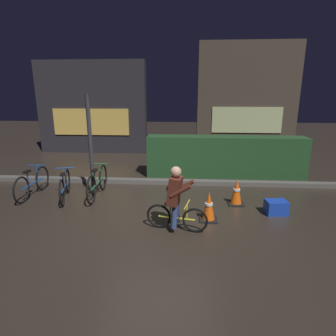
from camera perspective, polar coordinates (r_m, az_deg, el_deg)
name	(u,v)px	position (r m, az deg, el deg)	size (l,w,h in m)	color
ground_plane	(157,216)	(5.97, -2.34, -9.84)	(40.00, 40.00, 0.00)	#2D261E
sidewalk_curb	(165,182)	(7.99, -0.64, -2.81)	(12.00, 0.24, 0.12)	#56544F
hedge_row	(225,157)	(8.77, 11.63, 2.31)	(4.80, 0.70, 1.25)	#214723
storefront_left	(92,108)	(12.57, -15.29, 11.79)	(4.62, 0.54, 3.84)	#262328
storefront_right	(247,99)	(12.84, 15.88, 13.53)	(4.25, 0.54, 4.61)	#42382D
street_post	(91,146)	(7.11, -15.59, 4.27)	(0.10, 0.10, 2.50)	#2D2D33
parked_bike_leftmost	(32,183)	(7.77, -26.03, -2.78)	(0.46, 1.61, 0.74)	black
parked_bike_left_mid	(65,186)	(7.27, -20.37, -3.41)	(0.53, 1.52, 0.72)	black
parked_bike_center_left	(98,183)	(7.18, -14.24, -2.93)	(0.46, 1.70, 0.78)	black
traffic_cone_near	(209,206)	(5.75, 8.35, -7.81)	(0.36, 0.36, 0.61)	black
traffic_cone_far	(236,192)	(6.67, 13.86, -4.77)	(0.36, 0.36, 0.63)	black
blue_crate	(276,207)	(6.45, 21.27, -7.51)	(0.44, 0.32, 0.30)	#193DB7
cyclist	(176,198)	(5.20, 1.59, -6.21)	(1.17, 0.59, 1.25)	black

